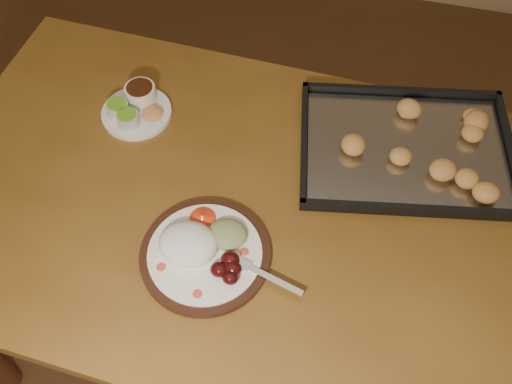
# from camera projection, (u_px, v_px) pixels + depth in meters

# --- Properties ---
(ground) EXTENTS (4.00, 4.00, 0.00)m
(ground) POSITION_uv_depth(u_px,v_px,m) (243.00, 368.00, 1.82)
(ground) COLOR brown
(ground) RESTS_ON ground
(dining_table) EXTENTS (1.54, 0.96, 0.75)m
(dining_table) POSITION_uv_depth(u_px,v_px,m) (250.00, 227.00, 1.36)
(dining_table) COLOR brown
(dining_table) RESTS_ON ground
(dinner_plate) EXTENTS (0.36, 0.27, 0.06)m
(dinner_plate) POSITION_uv_depth(u_px,v_px,m) (203.00, 250.00, 1.19)
(dinner_plate) COLOR black
(dinner_plate) RESTS_ON dining_table
(condiment_saucer) EXTENTS (0.17, 0.17, 0.06)m
(condiment_saucer) POSITION_uv_depth(u_px,v_px,m) (136.00, 107.00, 1.41)
(condiment_saucer) COLOR white
(condiment_saucer) RESTS_ON dining_table
(baking_tray) EXTENTS (0.56, 0.45, 0.05)m
(baking_tray) POSITION_uv_depth(u_px,v_px,m) (406.00, 148.00, 1.35)
(baking_tray) COLOR black
(baking_tray) RESTS_ON dining_table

